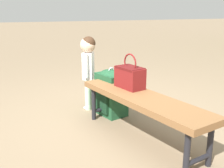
% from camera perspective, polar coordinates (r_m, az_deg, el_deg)
% --- Properties ---
extents(ground_plane, '(40.00, 40.00, 0.00)m').
position_cam_1_polar(ground_plane, '(3.32, 0.97, -7.47)').
color(ground_plane, '#7F6B51').
rests_on(ground_plane, ground).
extents(park_bench, '(1.65, 0.84, 0.45)m').
position_cam_1_polar(park_bench, '(2.79, 6.13, -3.55)').
color(park_bench, brown).
rests_on(park_bench, ground).
extents(handbag, '(0.36, 0.27, 0.37)m').
position_cam_1_polar(handbag, '(3.00, 3.59, 1.57)').
color(handbag, maroon).
rests_on(handbag, park_bench).
extents(child_standing, '(0.23, 0.19, 0.93)m').
position_cam_1_polar(child_standing, '(3.56, -4.77, 4.53)').
color(child_standing, '#B2D8B2').
rests_on(child_standing, ground).
extents(backpack_large, '(0.42, 0.37, 0.59)m').
position_cam_1_polar(backpack_large, '(3.43, -0.16, -1.50)').
color(backpack_large, '#1E4C2D').
rests_on(backpack_large, ground).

